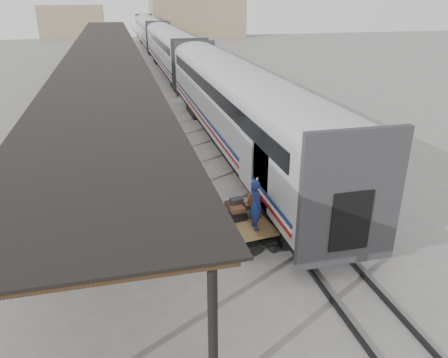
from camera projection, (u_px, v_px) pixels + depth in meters
name	position (u px, v px, depth m)	size (l,w,h in m)	color
ground	(208.00, 230.00, 15.70)	(160.00, 160.00, 0.00)	slate
train	(171.00, 48.00, 45.58)	(3.45, 76.01, 4.01)	silver
canopy	(104.00, 46.00, 34.87)	(4.90, 64.30, 4.15)	#422B19
rails	(172.00, 73.00, 46.79)	(1.54, 150.00, 0.12)	black
building_far	(196.00, 16.00, 86.99)	(18.00, 10.00, 8.00)	tan
building_left	(73.00, 21.00, 85.70)	(12.00, 8.00, 6.00)	tan
baggage_cart	(247.00, 224.00, 14.74)	(1.54, 2.54, 0.86)	olive
suitcase_stack	(238.00, 210.00, 14.84)	(1.21, 1.16, 0.57)	#3B3A3D
luggage_tug	(118.00, 114.00, 28.65)	(1.36, 1.64, 1.25)	maroon
porter	(256.00, 205.00, 13.77)	(0.61, 0.40, 1.67)	navy
pedestrian	(121.00, 99.00, 30.81)	(1.16, 0.48, 1.97)	black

